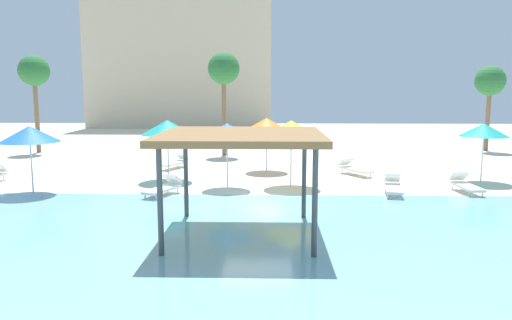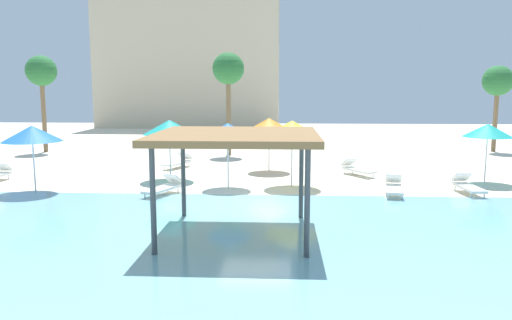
% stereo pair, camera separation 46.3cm
% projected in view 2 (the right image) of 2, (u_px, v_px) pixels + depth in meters
% --- Properties ---
extents(ground_plane, '(80.00, 80.00, 0.00)m').
position_uv_depth(ground_plane, '(256.00, 205.00, 17.35)').
color(ground_plane, beige).
extents(lagoon_water, '(44.00, 13.50, 0.04)m').
position_uv_depth(lagoon_water, '(245.00, 254.00, 12.16)').
color(lagoon_water, '#7AB7C1').
rests_on(lagoon_water, ground).
extents(shade_pavilion, '(4.39, 4.39, 2.86)m').
position_uv_depth(shade_pavilion, '(236.00, 139.00, 13.44)').
color(shade_pavilion, '#42474C').
rests_on(shade_pavilion, ground).
extents(beach_umbrella_teal_0, '(2.31, 2.31, 2.67)m').
position_uv_depth(beach_umbrella_teal_0, '(169.00, 127.00, 21.73)').
color(beach_umbrella_teal_0, silver).
rests_on(beach_umbrella_teal_0, ground).
extents(beach_umbrella_yellow_1, '(2.30, 2.30, 2.74)m').
position_uv_depth(beach_umbrella_yellow_1, '(292.00, 128.00, 20.18)').
color(beach_umbrella_yellow_1, silver).
rests_on(beach_umbrella_yellow_1, ground).
extents(beach_umbrella_blue_2, '(2.26, 2.26, 2.63)m').
position_uv_depth(beach_umbrella_blue_2, '(32.00, 134.00, 19.11)').
color(beach_umbrella_blue_2, silver).
rests_on(beach_umbrella_blue_2, ground).
extents(beach_umbrella_orange_3, '(2.05, 2.05, 2.61)m').
position_uv_depth(beach_umbrella_orange_3, '(269.00, 124.00, 24.07)').
color(beach_umbrella_orange_3, silver).
rests_on(beach_umbrella_orange_3, ground).
extents(beach_umbrella_blue_4, '(1.94, 1.94, 2.66)m').
position_uv_depth(beach_umbrella_blue_4, '(228.00, 130.00, 19.99)').
color(beach_umbrella_blue_4, silver).
rests_on(beach_umbrella_blue_4, ground).
extents(beach_umbrella_teal_5, '(2.05, 2.05, 2.55)m').
position_uv_depth(beach_umbrella_teal_5, '(488.00, 130.00, 21.06)').
color(beach_umbrella_teal_5, silver).
rests_on(beach_umbrella_teal_5, ground).
extents(lounge_chair_1, '(0.91, 1.97, 0.74)m').
position_uv_depth(lounge_chair_1, '(394.00, 187.00, 18.86)').
color(lounge_chair_1, white).
rests_on(lounge_chair_1, ground).
extents(lounge_chair_3, '(0.74, 1.94, 0.74)m').
position_uv_depth(lounge_chair_3, '(467.00, 185.00, 19.15)').
color(lounge_chair_3, white).
rests_on(lounge_chair_3, ground).
extents(lounge_chair_4, '(1.33, 1.97, 0.74)m').
position_uv_depth(lounge_chair_4, '(179.00, 161.00, 25.37)').
color(lounge_chair_4, white).
rests_on(lounge_chair_4, ground).
extents(lounge_chair_5, '(1.50, 1.93, 0.74)m').
position_uv_depth(lounge_chair_5, '(356.00, 168.00, 23.21)').
color(lounge_chair_5, white).
rests_on(lounge_chair_5, ground).
extents(lounge_chair_6, '(1.28, 1.98, 0.74)m').
position_uv_depth(lounge_chair_6, '(164.00, 186.00, 18.93)').
color(lounge_chair_6, white).
rests_on(lounge_chair_6, ground).
extents(palm_tree_0, '(1.90, 1.90, 6.15)m').
position_uv_depth(palm_tree_0, '(228.00, 71.00, 29.61)').
color(palm_tree_0, brown).
rests_on(palm_tree_0, ground).
extents(palm_tree_1, '(1.90, 1.90, 6.07)m').
position_uv_depth(palm_tree_1, '(41.00, 73.00, 31.09)').
color(palm_tree_1, brown).
rests_on(palm_tree_1, ground).
extents(palm_tree_2, '(1.90, 1.90, 5.46)m').
position_uv_depth(palm_tree_2, '(498.00, 82.00, 31.30)').
color(palm_tree_2, brown).
rests_on(palm_tree_2, ground).
extents(hotel_block_0, '(18.62, 9.97, 16.80)m').
position_uv_depth(hotel_block_0, '(193.00, 47.00, 53.42)').
color(hotel_block_0, beige).
rests_on(hotel_block_0, ground).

